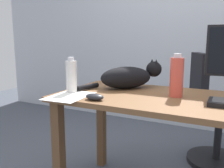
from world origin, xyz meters
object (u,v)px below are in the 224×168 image
object	(u,v)px
cat	(129,77)
computer_mouse	(95,97)
spray_bottle	(176,77)
office_chair	(213,117)
water_bottle	(71,76)

from	to	relation	value
cat	computer_mouse	distance (m)	0.41
spray_bottle	office_chair	bearing A→B (deg)	75.39
office_chair	cat	bearing A→B (deg)	-132.35
computer_mouse	spray_bottle	bearing A→B (deg)	36.75
office_chair	spray_bottle	xyz separation A→B (m)	(-0.18, -0.69, 0.42)
cat	water_bottle	size ratio (longest dim) A/B	2.05
water_bottle	cat	bearing A→B (deg)	45.90
cat	computer_mouse	size ratio (longest dim) A/B	4.14
spray_bottle	cat	bearing A→B (deg)	161.46
office_chair	water_bottle	world-z (taller)	office_chair
office_chair	spray_bottle	distance (m)	0.83
computer_mouse	spray_bottle	world-z (taller)	spray_bottle
computer_mouse	water_bottle	distance (m)	0.28
office_chair	cat	distance (m)	0.86
cat	office_chair	bearing A→B (deg)	47.65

